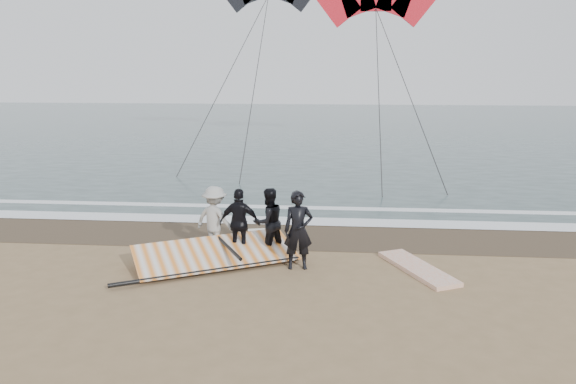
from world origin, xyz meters
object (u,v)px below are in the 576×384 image
at_px(board_white, 418,268).
at_px(board_cream, 263,243).
at_px(sail_rig, 215,255).
at_px(man_main, 298,230).

distance_m(board_white, board_cream, 4.21).
relative_size(board_white, sail_rig, 0.61).
distance_m(board_cream, sail_rig, 1.76).
relative_size(board_white, board_cream, 1.00).
relative_size(man_main, board_cream, 0.75).
relative_size(man_main, sail_rig, 0.46).
bearing_deg(sail_rig, board_white, -1.65).
height_order(man_main, sail_rig, man_main).
height_order(man_main, board_cream, man_main).
height_order(man_main, board_white, man_main).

